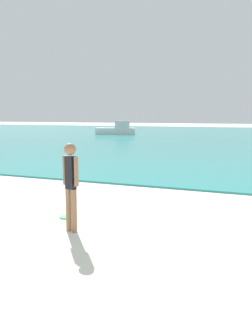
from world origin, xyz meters
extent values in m
cube|color=teal|center=(0.00, 40.01, 0.03)|extent=(160.00, 60.00, 0.06)
cylinder|color=#936B4C|center=(-0.33, 5.19, 0.43)|extent=(0.11, 0.11, 0.85)
cylinder|color=#936B4C|center=(-0.47, 5.23, 0.43)|extent=(0.11, 0.11, 0.85)
cube|color=black|center=(-0.40, 5.21, 1.17)|extent=(0.22, 0.17, 0.64)
sphere|color=#936B4C|center=(-0.40, 5.21, 1.62)|extent=(0.23, 0.23, 0.23)
cylinder|color=#936B4C|center=(-0.25, 5.17, 1.21)|extent=(0.09, 0.09, 0.57)
cylinder|color=#936B4C|center=(-0.55, 5.25, 1.21)|extent=(0.09, 0.09, 0.57)
cylinder|color=green|center=(-1.03, 6.00, 0.01)|extent=(0.29, 0.29, 0.03)
cube|color=white|center=(-14.62, 38.39, 0.43)|extent=(4.80, 2.83, 0.73)
cube|color=silver|center=(-13.84, 38.64, 1.20)|extent=(1.89, 1.49, 0.82)
camera|label=1|loc=(3.29, -0.79, 2.26)|focal=39.27mm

